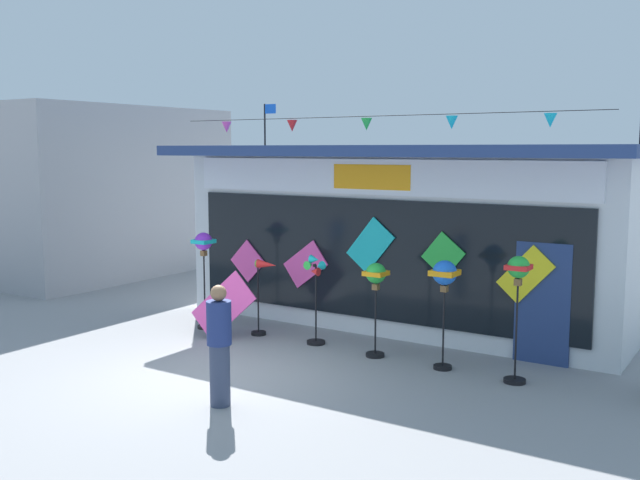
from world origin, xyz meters
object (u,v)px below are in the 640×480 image
object	(u,v)px
wind_spinner_far_left	(204,251)
wind_spinner_right	(444,280)
wind_spinner_center_right	(376,283)
kite_shop_building	(422,230)
wind_spinner_center_left	(315,288)
person_mid_plaza	(219,345)
display_kite_on_ground	(223,306)
wind_spinner_far_right	(518,283)
wind_spinner_left	(264,285)

from	to	relation	value
wind_spinner_far_left	wind_spinner_right	bearing A→B (deg)	0.89
wind_spinner_center_right	kite_shop_building	bearing A→B (deg)	101.84
wind_spinner_center_left	person_mid_plaza	size ratio (longest dim) A/B	0.97
wind_spinner_center_left	person_mid_plaza	bearing A→B (deg)	-79.66
wind_spinner_center_right	person_mid_plaza	bearing A→B (deg)	-101.88
person_mid_plaza	wind_spinner_center_right	bearing A→B (deg)	75.14
kite_shop_building	display_kite_on_ground	bearing A→B (deg)	-118.62
kite_shop_building	wind_spinner_far_right	size ratio (longest dim) A/B	4.76
person_mid_plaza	kite_shop_building	bearing A→B (deg)	87.19
kite_shop_building	person_mid_plaza	distance (m)	6.59
wind_spinner_center_left	wind_spinner_far_right	distance (m)	3.74
kite_shop_building	wind_spinner_far_left	xyz separation A→B (m)	(-3.03, -3.42, -0.27)
wind_spinner_right	wind_spinner_far_right	xyz separation A→B (m)	(1.18, -0.04, 0.07)
kite_shop_building	person_mid_plaza	xyz separation A→B (m)	(0.02, -6.52, -0.95)
wind_spinner_center_left	wind_spinner_center_right	size ratio (longest dim) A/B	1.01
kite_shop_building	wind_spinner_center_left	bearing A→B (deg)	-100.25
wind_spinner_center_left	wind_spinner_center_right	xyz separation A→B (m)	(1.28, -0.09, 0.24)
wind_spinner_right	kite_shop_building	bearing A→B (deg)	120.06
wind_spinner_far_left	display_kite_on_ground	distance (m)	1.35
wind_spinner_center_right	wind_spinner_right	xyz separation A→B (m)	(1.24, -0.03, 0.18)
wind_spinner_center_right	person_mid_plaza	distance (m)	3.31
kite_shop_building	wind_spinner_right	distance (m)	3.88
wind_spinner_center_left	display_kite_on_ground	xyz separation A→B (m)	(-1.55, -0.69, -0.37)
wind_spinner_left	person_mid_plaza	size ratio (longest dim) A/B	0.86
kite_shop_building	display_kite_on_ground	world-z (taller)	kite_shop_building
wind_spinner_center_right	person_mid_plaza	xyz separation A→B (m)	(-0.68, -3.21, -0.41)
wind_spinner_far_left	wind_spinner_center_left	xyz separation A→B (m)	(2.45, 0.20, -0.51)
wind_spinner_far_left	wind_spinner_center_left	bearing A→B (deg)	4.63
wind_spinner_far_right	display_kite_on_ground	bearing A→B (deg)	-174.27
wind_spinner_far_left	display_kite_on_ground	xyz separation A→B (m)	(0.90, -0.49, -0.89)
wind_spinner_right	wind_spinner_far_right	distance (m)	1.18
wind_spinner_right	person_mid_plaza	size ratio (longest dim) A/B	1.05
wind_spinner_far_right	wind_spinner_center_left	bearing A→B (deg)	177.48
wind_spinner_center_right	wind_spinner_far_right	bearing A→B (deg)	-1.66
wind_spinner_far_right	display_kite_on_ground	size ratio (longest dim) A/B	1.60
wind_spinner_right	display_kite_on_ground	xyz separation A→B (m)	(-4.07, -0.57, -0.80)
wind_spinner_far_left	wind_spinner_center_right	size ratio (longest dim) A/B	1.18
wind_spinner_left	wind_spinner_center_right	size ratio (longest dim) A/B	0.90
wind_spinner_left	person_mid_plaza	world-z (taller)	person_mid_plaza
wind_spinner_center_left	wind_spinner_left	bearing A→B (deg)	-178.82
wind_spinner_center_right	person_mid_plaza	world-z (taller)	person_mid_plaza
wind_spinner_far_left	kite_shop_building	bearing A→B (deg)	48.44
wind_spinner_left	wind_spinner_right	size ratio (longest dim) A/B	0.82
wind_spinner_far_left	display_kite_on_ground	world-z (taller)	wind_spinner_far_left
wind_spinner_far_right	wind_spinner_far_left	bearing A→B (deg)	-179.67
wind_spinner_far_left	wind_spinner_left	size ratio (longest dim) A/B	1.31
wind_spinner_left	wind_spinner_right	distance (m)	3.68
wind_spinner_right	wind_spinner_left	bearing A→B (deg)	178.46
wind_spinner_far_right	wind_spinner_center_right	bearing A→B (deg)	178.34
wind_spinner_center_left	display_kite_on_ground	bearing A→B (deg)	-156.04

